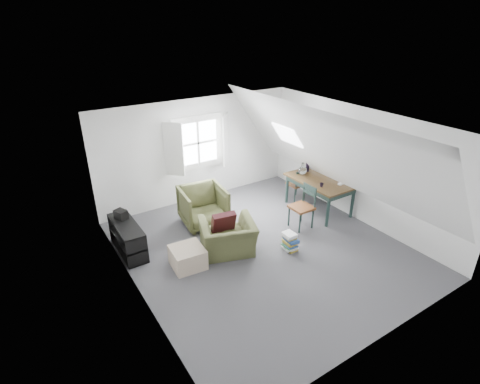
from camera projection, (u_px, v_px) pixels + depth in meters
floor at (264, 248)px, 7.43m from camera, size 5.50×5.50×0.00m
ceiling at (268, 125)px, 6.35m from camera, size 5.50×5.50×0.00m
wall_back at (198, 150)px, 8.98m from camera, size 5.00×0.00×5.00m
wall_front at (392, 269)px, 4.80m from camera, size 5.00×0.00×5.00m
wall_left at (133, 230)px, 5.67m from camera, size 0.00×5.50×5.50m
wall_right at (358, 165)px, 8.11m from camera, size 0.00×5.50×5.50m
slope_left at (187, 185)px, 5.91m from camera, size 3.19×5.50×4.48m
slope_right at (329, 150)px, 7.42m from camera, size 3.19×5.50×4.48m
dormer_window at (199, 143)px, 8.83m from camera, size 1.71×0.35×1.30m
skylight at (287, 135)px, 8.42m from camera, size 0.35×0.75×0.47m
armchair_near at (228, 252)px, 7.33m from camera, size 1.25×1.17×0.66m
armchair_far at (204, 223)px, 8.32m from camera, size 1.03×1.05×0.86m
throw_pillow at (223, 223)px, 7.20m from camera, size 0.50×0.34×0.48m
ottoman at (188, 257)px, 6.84m from camera, size 0.62×0.62×0.38m
dining_table at (320, 184)px, 8.63m from camera, size 0.93×1.54×0.77m
demijohn at (302, 170)px, 8.80m from camera, size 0.20×0.20×0.29m
vase_twigs at (308, 165)px, 8.99m from camera, size 0.09×0.10×0.69m
cup at (321, 187)px, 8.24m from camera, size 0.09×0.09×0.08m
paper_box at (341, 184)px, 8.34m from camera, size 0.13×0.09×0.04m
dining_chair_far at (297, 184)px, 9.21m from camera, size 0.39×0.39×0.83m
dining_chair_near at (303, 206)px, 8.00m from camera, size 0.44×0.44×0.95m
media_shelf at (128, 240)px, 7.21m from camera, size 0.40×1.19×0.61m
electronics_box at (121, 215)px, 7.25m from camera, size 0.25×0.29×0.20m
magazine_stack at (290, 242)px, 7.31m from camera, size 0.28×0.33×0.37m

